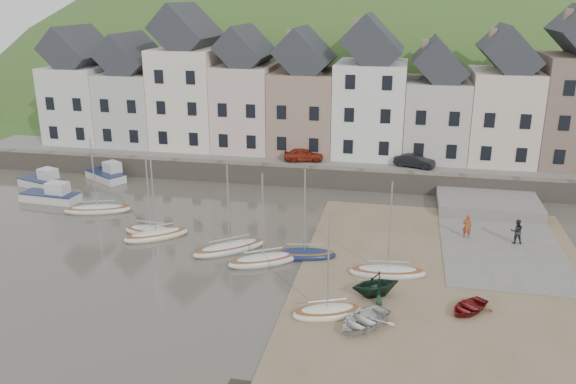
% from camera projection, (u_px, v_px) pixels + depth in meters
% --- Properties ---
extents(ground, '(160.00, 160.00, 0.00)m').
position_uv_depth(ground, '(270.00, 265.00, 38.03)').
color(ground, '#484338').
rests_on(ground, ground).
extents(quay_land, '(90.00, 30.00, 1.50)m').
position_uv_depth(quay_land, '(333.00, 140.00, 67.56)').
color(quay_land, '#405F26').
rests_on(quay_land, ground).
extents(quay_street, '(70.00, 7.00, 0.10)m').
position_uv_depth(quay_street, '(318.00, 160.00, 56.61)').
color(quay_street, slate).
rests_on(quay_street, quay_land).
extents(seawall, '(70.00, 1.20, 1.80)m').
position_uv_depth(seawall, '(312.00, 176.00, 53.56)').
color(seawall, slate).
rests_on(seawall, ground).
extents(beach, '(18.00, 26.00, 0.06)m').
position_uv_depth(beach, '(445.00, 280.00, 35.95)').
color(beach, brown).
rests_on(beach, ground).
extents(slipway, '(8.00, 18.00, 0.12)m').
position_uv_depth(slipway, '(497.00, 235.00, 42.63)').
color(slipway, slate).
rests_on(slipway, ground).
extents(hillside, '(134.40, 84.00, 84.00)m').
position_uv_depth(hillside, '(322.00, 209.00, 100.45)').
color(hillside, '#405F26').
rests_on(hillside, ground).
extents(townhouse_terrace, '(61.05, 8.00, 13.93)m').
position_uv_depth(townhouse_terrace, '(342.00, 94.00, 57.71)').
color(townhouse_terrace, silver).
rests_on(townhouse_terrace, quay_land).
extents(sailboat_0, '(5.48, 3.07, 6.32)m').
position_uv_depth(sailboat_0, '(98.00, 209.00, 47.20)').
color(sailboat_0, silver).
rests_on(sailboat_0, ground).
extents(sailboat_1, '(4.27, 1.77, 6.32)m').
position_uv_depth(sailboat_1, '(151.00, 231.00, 42.83)').
color(sailboat_1, silver).
rests_on(sailboat_1, ground).
extents(sailboat_2, '(4.62, 3.96, 6.32)m').
position_uv_depth(sailboat_2, '(156.00, 235.00, 42.15)').
color(sailboat_2, beige).
rests_on(sailboat_2, ground).
extents(sailboat_3, '(4.85, 3.68, 6.32)m').
position_uv_depth(sailboat_3, '(263.00, 260.00, 38.15)').
color(sailboat_3, silver).
rests_on(sailboat_3, ground).
extents(sailboat_4, '(5.04, 4.52, 6.32)m').
position_uv_depth(sailboat_4, '(230.00, 248.00, 39.99)').
color(sailboat_4, silver).
rests_on(sailboat_4, ground).
extents(sailboat_5, '(4.44, 2.25, 6.32)m').
position_uv_depth(sailboat_5, '(304.00, 254.00, 39.01)').
color(sailboat_5, '#152244').
rests_on(sailboat_5, ground).
extents(sailboat_6, '(4.92, 2.07, 6.32)m').
position_uv_depth(sailboat_6, '(387.00, 272.00, 36.51)').
color(sailboat_6, silver).
rests_on(sailboat_6, ground).
extents(sailboat_7, '(4.14, 2.85, 6.32)m').
position_uv_depth(sailboat_7, '(327.00, 312.00, 31.87)').
color(sailboat_7, beige).
rests_on(sailboat_7, ground).
extents(motorboat_0, '(4.73, 3.01, 1.70)m').
position_uv_depth(motorboat_0, '(43.00, 181.00, 53.38)').
color(motorboat_0, silver).
rests_on(motorboat_0, ground).
extents(motorboat_1, '(5.09, 2.10, 1.70)m').
position_uv_depth(motorboat_1, '(52.00, 195.00, 49.59)').
color(motorboat_1, silver).
rests_on(motorboat_1, ground).
extents(motorboat_2, '(4.70, 3.77, 1.70)m').
position_uv_depth(motorboat_2, '(107.00, 174.00, 55.43)').
color(motorboat_2, silver).
rests_on(motorboat_2, ground).
extents(rowboat_white, '(4.00, 4.23, 0.71)m').
position_uv_depth(rowboat_white, '(363.00, 321.00, 30.72)').
color(rowboat_white, silver).
rests_on(rowboat_white, beach).
extents(rowboat_green, '(3.68, 3.52, 1.50)m').
position_uv_depth(rowboat_green, '(375.00, 284.00, 33.77)').
color(rowboat_green, black).
rests_on(rowboat_green, beach).
extents(rowboat_red, '(3.21, 3.33, 0.56)m').
position_uv_depth(rowboat_red, '(468.00, 307.00, 32.19)').
color(rowboat_red, maroon).
rests_on(rowboat_red, beach).
extents(person_red, '(0.65, 0.45, 1.70)m').
position_uv_depth(person_red, '(467.00, 226.00, 41.81)').
color(person_red, '#9D401C').
rests_on(person_red, slipway).
extents(person_dark, '(0.90, 0.73, 1.76)m').
position_uv_depth(person_dark, '(517.00, 231.00, 40.83)').
color(person_dark, '#222428').
rests_on(person_dark, slipway).
extents(car_left, '(3.92, 2.23, 1.26)m').
position_uv_depth(car_left, '(304.00, 155.00, 55.70)').
color(car_left, maroon).
rests_on(car_left, quay_street).
extents(car_right, '(3.87, 2.26, 1.21)m').
position_uv_depth(car_right, '(415.00, 161.00, 53.77)').
color(car_right, black).
rests_on(car_right, quay_street).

